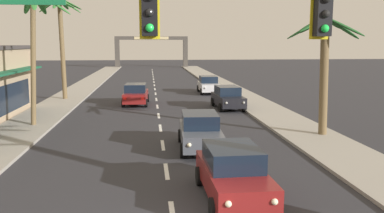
{
  "coord_description": "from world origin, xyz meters",
  "views": [
    {
      "loc": [
        -0.61,
        -8.84,
        4.87
      ],
      "look_at": [
        1.2,
        8.0,
        2.2
      ],
      "focal_mm": 37.67,
      "sensor_mm": 36.0,
      "label": 1
    }
  ],
  "objects_px": {
    "traffic_signal_mast": "(325,41)",
    "sedan_third_in_queue": "(200,131)",
    "palm_left_second": "(33,17)",
    "sedan_parked_nearest_kerb": "(208,84)",
    "town_gateway_arch": "(152,47)",
    "sedan_oncoming_far": "(136,94)",
    "sedan_parked_mid_kerb": "(228,97)",
    "sedan_lead_at_stop_bar": "(233,173)",
    "palm_right_second": "(325,53)",
    "palm_left_third": "(61,28)"
  },
  "relations": [
    {
      "from": "traffic_signal_mast",
      "to": "sedan_third_in_queue",
      "type": "distance_m",
      "value": 10.61
    },
    {
      "from": "sedan_third_in_queue",
      "to": "palm_left_second",
      "type": "xyz_separation_m",
      "value": [
        -8.77,
        6.0,
        5.48
      ]
    },
    {
      "from": "sedan_parked_nearest_kerb",
      "to": "town_gateway_arch",
      "type": "height_order",
      "value": "town_gateway_arch"
    },
    {
      "from": "sedan_third_in_queue",
      "to": "sedan_oncoming_far",
      "type": "height_order",
      "value": "same"
    },
    {
      "from": "sedan_parked_nearest_kerb",
      "to": "sedan_parked_mid_kerb",
      "type": "relative_size",
      "value": 0.99
    },
    {
      "from": "sedan_oncoming_far",
      "to": "sedan_parked_mid_kerb",
      "type": "height_order",
      "value": "same"
    },
    {
      "from": "sedan_lead_at_stop_bar",
      "to": "sedan_parked_mid_kerb",
      "type": "distance_m",
      "value": 17.8
    },
    {
      "from": "sedan_third_in_queue",
      "to": "palm_right_second",
      "type": "bearing_deg",
      "value": 14.99
    },
    {
      "from": "traffic_signal_mast",
      "to": "town_gateway_arch",
      "type": "xyz_separation_m",
      "value": [
        -3.16,
        73.49,
        -0.87
      ]
    },
    {
      "from": "sedan_lead_at_stop_bar",
      "to": "sedan_parked_nearest_kerb",
      "type": "relative_size",
      "value": 1.0
    },
    {
      "from": "traffic_signal_mast",
      "to": "sedan_parked_nearest_kerb",
      "type": "bearing_deg",
      "value": 86.21
    },
    {
      "from": "sedan_parked_nearest_kerb",
      "to": "sedan_lead_at_stop_bar",
      "type": "bearing_deg",
      "value": -96.81
    },
    {
      "from": "palm_right_second",
      "to": "town_gateway_arch",
      "type": "relative_size",
      "value": 0.44
    },
    {
      "from": "sedan_parked_mid_kerb",
      "to": "sedan_third_in_queue",
      "type": "bearing_deg",
      "value": -107.31
    },
    {
      "from": "town_gateway_arch",
      "to": "sedan_lead_at_stop_bar",
      "type": "bearing_deg",
      "value": -88.39
    },
    {
      "from": "palm_left_second",
      "to": "palm_right_second",
      "type": "height_order",
      "value": "palm_left_second"
    },
    {
      "from": "sedan_lead_at_stop_bar",
      "to": "palm_left_second",
      "type": "bearing_deg",
      "value": 126.69
    },
    {
      "from": "sedan_lead_at_stop_bar",
      "to": "sedan_oncoming_far",
      "type": "distance_m",
      "value": 20.55
    },
    {
      "from": "traffic_signal_mast",
      "to": "sedan_parked_nearest_kerb",
      "type": "relative_size",
      "value": 2.51
    },
    {
      "from": "sedan_lead_at_stop_bar",
      "to": "sedan_oncoming_far",
      "type": "relative_size",
      "value": 0.99
    },
    {
      "from": "sedan_oncoming_far",
      "to": "palm_right_second",
      "type": "distance_m",
      "value": 16.25
    },
    {
      "from": "sedan_parked_nearest_kerb",
      "to": "palm_right_second",
      "type": "relative_size",
      "value": 0.7
    },
    {
      "from": "traffic_signal_mast",
      "to": "palm_left_second",
      "type": "relative_size",
      "value": 1.38
    },
    {
      "from": "town_gateway_arch",
      "to": "palm_left_third",
      "type": "bearing_deg",
      "value": -99.63
    },
    {
      "from": "sedan_lead_at_stop_bar",
      "to": "sedan_third_in_queue",
      "type": "distance_m",
      "value": 6.14
    },
    {
      "from": "traffic_signal_mast",
      "to": "sedan_lead_at_stop_bar",
      "type": "relative_size",
      "value": 2.51
    },
    {
      "from": "palm_left_third",
      "to": "palm_left_second",
      "type": "bearing_deg",
      "value": -85.85
    },
    {
      "from": "palm_left_second",
      "to": "sedan_third_in_queue",
      "type": "bearing_deg",
      "value": -34.35
    },
    {
      "from": "sedan_parked_mid_kerb",
      "to": "palm_left_second",
      "type": "xyz_separation_m",
      "value": [
        -12.31,
        -5.37,
        5.48
      ]
    },
    {
      "from": "palm_left_third",
      "to": "town_gateway_arch",
      "type": "height_order",
      "value": "palm_left_third"
    },
    {
      "from": "sedan_third_in_queue",
      "to": "palm_left_third",
      "type": "distance_m",
      "value": 20.48
    },
    {
      "from": "sedan_oncoming_far",
      "to": "palm_right_second",
      "type": "xyz_separation_m",
      "value": [
        9.99,
        -12.33,
        3.54
      ]
    },
    {
      "from": "sedan_parked_nearest_kerb",
      "to": "palm_right_second",
      "type": "bearing_deg",
      "value": -80.7
    },
    {
      "from": "sedan_lead_at_stop_bar",
      "to": "sedan_parked_nearest_kerb",
      "type": "height_order",
      "value": "same"
    },
    {
      "from": "sedan_parked_nearest_kerb",
      "to": "sedan_parked_mid_kerb",
      "type": "bearing_deg",
      "value": -89.67
    },
    {
      "from": "sedan_parked_mid_kerb",
      "to": "palm_left_third",
      "type": "bearing_deg",
      "value": 155.69
    },
    {
      "from": "sedan_parked_mid_kerb",
      "to": "sedan_oncoming_far",
      "type": "bearing_deg",
      "value": 158.46
    },
    {
      "from": "sedan_oncoming_far",
      "to": "town_gateway_arch",
      "type": "relative_size",
      "value": 0.31
    },
    {
      "from": "palm_left_third",
      "to": "palm_right_second",
      "type": "height_order",
      "value": "palm_left_third"
    },
    {
      "from": "sedan_lead_at_stop_bar",
      "to": "town_gateway_arch",
      "type": "distance_m",
      "value": 70.04
    },
    {
      "from": "sedan_lead_at_stop_bar",
      "to": "palm_right_second",
      "type": "height_order",
      "value": "palm_right_second"
    },
    {
      "from": "traffic_signal_mast",
      "to": "sedan_parked_mid_kerb",
      "type": "height_order",
      "value": "traffic_signal_mast"
    },
    {
      "from": "sedan_parked_mid_kerb",
      "to": "palm_left_second",
      "type": "relative_size",
      "value": 0.55
    },
    {
      "from": "palm_right_second",
      "to": "sedan_lead_at_stop_bar",
      "type": "bearing_deg",
      "value": -128.81
    },
    {
      "from": "traffic_signal_mast",
      "to": "town_gateway_arch",
      "type": "height_order",
      "value": "traffic_signal_mast"
    },
    {
      "from": "sedan_lead_at_stop_bar",
      "to": "sedan_third_in_queue",
      "type": "height_order",
      "value": "same"
    },
    {
      "from": "sedan_third_in_queue",
      "to": "sedan_parked_mid_kerb",
      "type": "distance_m",
      "value": 11.91
    },
    {
      "from": "sedan_parked_nearest_kerb",
      "to": "sedan_parked_mid_kerb",
      "type": "xyz_separation_m",
      "value": [
        0.05,
        -9.51,
        0.0
      ]
    },
    {
      "from": "sedan_parked_mid_kerb",
      "to": "palm_left_third",
      "type": "relative_size",
      "value": 0.51
    },
    {
      "from": "sedan_parked_nearest_kerb",
      "to": "palm_left_second",
      "type": "distance_m",
      "value": 20.05
    }
  ]
}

